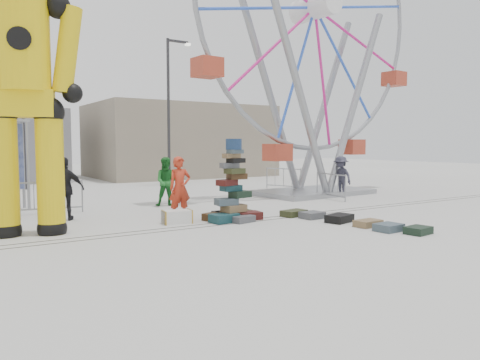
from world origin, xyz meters
TOP-DOWN VIEW (x-y plane):
  - ground at (0.00, 0.00)m, footprint 90.00×90.00m
  - track_line_near at (0.00, 0.60)m, footprint 40.00×0.04m
  - track_line_far at (0.00, 1.00)m, footprint 40.00×0.04m
  - building_right at (7.00, 20.00)m, footprint 12.00×8.00m
  - lamp_post_right at (3.09, 13.00)m, footprint 1.41×0.25m
  - lamp_post_left at (-3.91, 15.00)m, footprint 1.41×0.25m
  - suitcase_tower at (-0.29, 1.18)m, footprint 1.72×1.54m
  - crash_test_dummy at (-5.85, 2.00)m, footprint 2.87×1.26m
  - ferris_wheel at (6.65, 5.33)m, footprint 12.74×3.44m
  - steamer_trunk at (-1.96, 1.56)m, footprint 0.88×0.59m
  - row_case_0 at (1.77, 0.76)m, footprint 0.89×0.62m
  - row_case_1 at (1.96, 0.11)m, footprint 0.70×0.59m
  - row_case_2 at (2.15, -0.87)m, footprint 0.94×0.73m
  - row_case_3 at (2.30, -1.84)m, footprint 0.78×0.51m
  - row_case_4 at (2.22, -2.60)m, footprint 0.73×0.60m
  - row_case_5 at (2.55, -3.28)m, footprint 0.72×0.58m
  - barricade_dummy_c at (-4.65, 5.54)m, footprint 2.00×0.37m
  - barricade_wheel_front at (5.98, 3.47)m, footprint 0.40×1.99m
  - barricade_wheel_back at (6.96, 7.88)m, footprint 0.79×1.91m
  - pedestrian_red at (-1.52, 2.27)m, footprint 0.73×0.51m
  - pedestrian_green at (-0.64, 5.17)m, footprint 1.09×1.00m
  - pedestrian_black at (-4.55, 3.89)m, footprint 1.21×0.92m
  - pedestrian_grey at (7.09, 4.00)m, footprint 0.70×1.17m

SIDE VIEW (x-z plane):
  - ground at x=0.00m, z-range 0.00..0.00m
  - track_line_near at x=0.00m, z-range 0.00..0.01m
  - track_line_far at x=0.00m, z-range 0.00..0.01m
  - row_case_3 at x=2.30m, z-range 0.00..0.19m
  - row_case_5 at x=2.55m, z-range 0.00..0.19m
  - row_case_0 at x=1.77m, z-range 0.00..0.20m
  - row_case_4 at x=2.22m, z-range 0.00..0.20m
  - row_case_1 at x=1.96m, z-range 0.00..0.21m
  - row_case_2 at x=2.15m, z-range 0.00..0.23m
  - steamer_trunk at x=-1.96m, z-range 0.00..0.38m
  - barricade_dummy_c at x=-4.65m, z-range 0.00..1.10m
  - barricade_wheel_front at x=5.98m, z-range 0.00..1.10m
  - barricade_wheel_back at x=6.96m, z-range 0.00..1.10m
  - suitcase_tower at x=-0.29m, z-range -0.54..1.92m
  - pedestrian_grey at x=7.09m, z-range 0.00..1.77m
  - pedestrian_green at x=-0.64m, z-range 0.00..1.82m
  - pedestrian_black at x=-4.55m, z-range 0.00..1.91m
  - pedestrian_red at x=-1.52m, z-range 0.00..1.92m
  - building_right at x=7.00m, z-range 0.00..5.00m
  - crash_test_dummy at x=-5.85m, z-range 0.20..7.42m
  - lamp_post_right at x=3.09m, z-range 0.48..8.48m
  - lamp_post_left at x=-3.91m, z-range 0.48..8.48m
  - ferris_wheel at x=6.65m, z-range -0.11..14.68m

